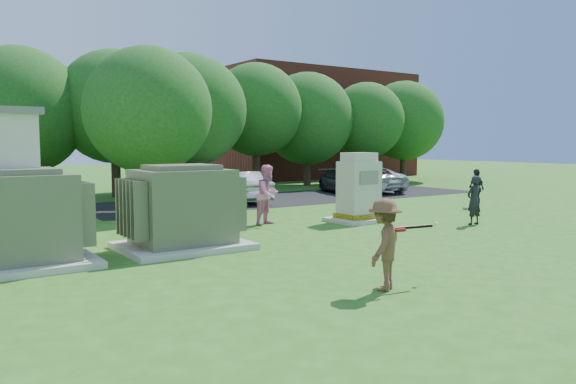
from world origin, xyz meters
TOP-DOWN VIEW (x-y plane):
  - ground at (0.00, 0.00)m, footprint 120.00×120.00m
  - brick_building at (18.00, 27.00)m, footprint 15.00×8.00m
  - parking_strip at (7.00, 13.50)m, footprint 20.00×6.00m
  - transformer_left at (-6.50, 4.50)m, footprint 3.00×2.40m
  - transformer_right at (-2.80, 4.50)m, footprint 3.00×2.40m
  - generator_cabinet at (3.98, 5.68)m, footprint 1.88×1.54m
  - picnic_table at (0.26, 8.99)m, footprint 2.00×1.50m
  - batter at (-1.45, -1.14)m, footprint 1.21×1.04m
  - person_by_generator at (6.51, 3.05)m, footprint 0.57×0.38m
  - person_at_picnic at (1.13, 6.78)m, footprint 1.13×1.01m
  - person_walking_right at (10.69, 6.13)m, footprint 0.65×0.99m
  - car_white at (2.03, 13.86)m, footprint 3.16×4.37m
  - car_silver_a at (3.71, 13.18)m, footprint 1.89×4.25m
  - car_dark at (10.40, 13.88)m, footprint 2.87×4.65m
  - car_silver_b at (11.54, 13.93)m, footprint 2.30×4.98m
  - batting_equipment at (-0.74, -1.18)m, footprint 1.31×0.28m
  - tree_row at (1.75, 18.50)m, footprint 41.30×13.30m

SIDE VIEW (x-z plane):
  - ground at x=0.00m, z-range 0.00..0.00m
  - parking_strip at x=7.00m, z-range 0.00..0.01m
  - picnic_table at x=0.26m, z-range 0.11..0.96m
  - car_dark at x=10.40m, z-range 0.00..1.26m
  - car_silver_a at x=3.71m, z-range 0.00..1.36m
  - car_silver_b at x=11.54m, z-range 0.00..1.38m
  - car_white at x=2.03m, z-range 0.00..1.38m
  - person_walking_right at x=10.69m, z-range 0.00..1.56m
  - person_by_generator at x=6.51m, z-range 0.00..1.56m
  - batter at x=-1.45m, z-range 0.00..1.63m
  - person_at_picnic at x=1.13m, z-range 0.00..1.91m
  - transformer_left at x=-6.50m, z-range -0.07..2.00m
  - transformer_right at x=-2.80m, z-range -0.07..2.00m
  - generator_cabinet at x=3.98m, z-range -0.14..2.14m
  - batting_equipment at x=-0.74m, z-range 1.02..1.11m
  - brick_building at x=18.00m, z-range 0.00..8.00m
  - tree_row at x=1.75m, z-range 0.50..7.80m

